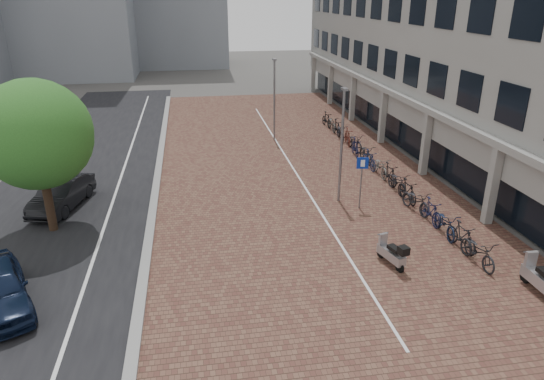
{
  "coord_description": "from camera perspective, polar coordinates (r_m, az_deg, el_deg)",
  "views": [
    {
      "loc": [
        -3.17,
        -12.75,
        9.02
      ],
      "look_at": [
        0.0,
        6.0,
        1.3
      ],
      "focal_mm": 32.23,
      "sensor_mm": 36.0,
      "label": 1
    }
  ],
  "objects": [
    {
      "name": "lane_line",
      "position": [
        26.61,
        -17.28,
        1.3
      ],
      "size": [
        0.12,
        44.0,
        0.0
      ],
      "primitive_type": "cube",
      "color": "white",
      "rests_on": "street_asphalt"
    },
    {
      "name": "ground",
      "position": [
        15.94,
        3.68,
        -12.43
      ],
      "size": [
        140.0,
        140.0,
        0.0
      ],
      "primitive_type": "plane",
      "color": "#474442",
      "rests_on": "ground"
    },
    {
      "name": "parking_line",
      "position": [
        26.87,
        2.5,
        2.54
      ],
      "size": [
        0.1,
        30.0,
        0.0
      ],
      "primitive_type": "cube",
      "color": "white",
      "rests_on": "plaza_brick"
    },
    {
      "name": "lamp_near",
      "position": [
        22.04,
        8.11,
        4.93
      ],
      "size": [
        0.12,
        0.12,
        5.2
      ],
      "primitive_type": "cylinder",
      "color": "slate",
      "rests_on": "ground"
    },
    {
      "name": "plaza_brick",
      "position": [
        26.84,
        2.08,
        2.47
      ],
      "size": [
        14.5,
        42.0,
        0.04
      ],
      "primitive_type": "cube",
      "color": "brown",
      "rests_on": "ground"
    },
    {
      "name": "lamp_far",
      "position": [
        31.71,
        0.27,
        10.38
      ],
      "size": [
        0.12,
        0.12,
        5.15
      ],
      "primitive_type": "cylinder",
      "color": "gray",
      "rests_on": "ground"
    },
    {
      "name": "car_dark",
      "position": [
        23.71,
        -23.35,
        -0.42
      ],
      "size": [
        2.36,
        4.27,
        1.33
      ],
      "primitive_type": "imported",
      "rotation": [
        0.0,
        0.0,
        -0.25
      ],
      "color": "black",
      "rests_on": "ground"
    },
    {
      "name": "office_building",
      "position": [
        32.97,
        21.0,
        19.75
      ],
      "size": [
        8.4,
        40.0,
        15.0
      ],
      "color": "gray",
      "rests_on": "ground"
    },
    {
      "name": "scooter_front",
      "position": [
        17.83,
        13.77,
        -7.07
      ],
      "size": [
        0.84,
        1.58,
        1.04
      ],
      "primitive_type": null,
      "rotation": [
        0.0,
        0.0,
        0.26
      ],
      "color": "#9F9EA3",
      "rests_on": "ground"
    },
    {
      "name": "bike_row",
      "position": [
        26.7,
        12.17,
        3.03
      ],
      "size": [
        1.25,
        21.45,
        1.05
      ],
      "color": "black",
      "rests_on": "ground"
    },
    {
      "name": "scooter_back",
      "position": [
        17.92,
        28.95,
        -8.92
      ],
      "size": [
        0.57,
        1.8,
        1.23
      ],
      "primitive_type": null,
      "rotation": [
        0.0,
        0.0,
        -0.01
      ],
      "color": "#B6B6BB",
      "rests_on": "ground"
    },
    {
      "name": "parking_sign",
      "position": [
        21.67,
        10.43,
        1.76
      ],
      "size": [
        0.5,
        0.14,
        2.42
      ],
      "rotation": [
        0.0,
        0.0,
        -0.2
      ],
      "color": "slate",
      "rests_on": "ground"
    },
    {
      "name": "street_asphalt",
      "position": [
        26.98,
        -21.47,
        0.98
      ],
      "size": [
        8.0,
        50.0,
        0.03
      ],
      "primitive_type": "cube",
      "color": "black",
      "rests_on": "ground"
    },
    {
      "name": "street_tree",
      "position": [
        20.71,
        -25.45,
        5.63
      ],
      "size": [
        4.22,
        4.22,
        6.14
      ],
      "color": "#382619",
      "rests_on": "ground"
    },
    {
      "name": "curb",
      "position": [
        26.39,
        -13.21,
        1.67
      ],
      "size": [
        0.35,
        42.0,
        0.14
      ],
      "primitive_type": "cube",
      "color": "gray",
      "rests_on": "ground"
    }
  ]
}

